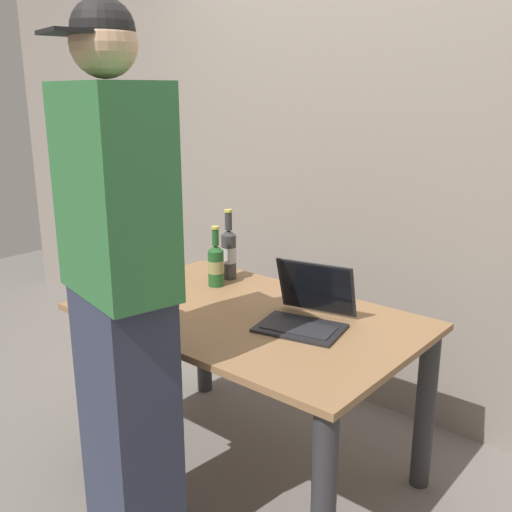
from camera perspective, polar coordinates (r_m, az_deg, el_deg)
name	(u,v)px	position (r m, az deg, el deg)	size (l,w,h in m)	color
ground_plane	(248,466)	(2.73, -0.82, -19.77)	(8.00, 8.00, 0.00)	slate
desk	(247,345)	(2.44, -0.87, -8.69)	(1.38, 0.86, 0.72)	olive
laptop	(307,311)	(2.26, 5.00, -5.32)	(0.37, 0.36, 0.23)	black
beer_bottle_amber	(229,252)	(2.78, -2.67, 0.38)	(0.07, 0.07, 0.34)	#333333
beer_bottle_brown	(216,264)	(2.69, -3.93, -0.78)	(0.08, 0.08, 0.28)	#1E5123
person_figure	(121,303)	(1.93, -13.03, -4.46)	(0.46, 0.34, 1.84)	#2D3347
coffee_mug	(161,306)	(2.34, -9.26, -4.86)	(0.11, 0.08, 0.10)	white
back_wall	(363,151)	(2.95, 10.42, 10.00)	(6.00, 0.10, 2.60)	gray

